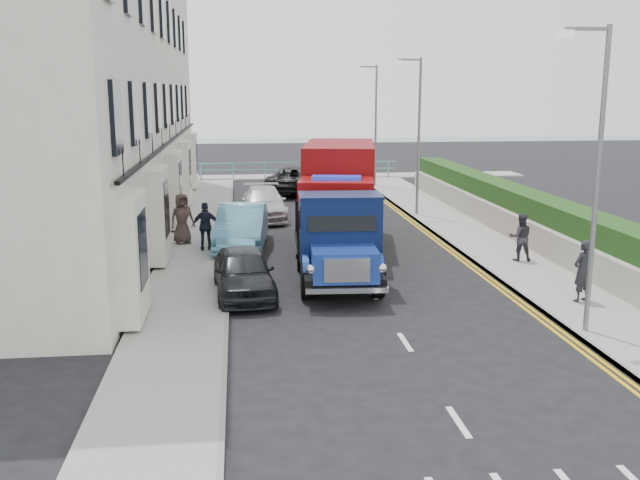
% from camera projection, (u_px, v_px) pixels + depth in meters
% --- Properties ---
extents(ground, '(120.00, 120.00, 0.00)m').
position_uv_depth(ground, '(387.00, 315.00, 18.14)').
color(ground, black).
rests_on(ground, ground).
extents(pavement_west, '(2.40, 38.00, 0.12)m').
position_uv_depth(pavement_west, '(199.00, 244.00, 26.29)').
color(pavement_west, gray).
rests_on(pavement_west, ground).
extents(pavement_east, '(2.60, 38.00, 0.12)m').
position_uv_depth(pavement_east, '(474.00, 237.00, 27.46)').
color(pavement_east, gray).
rests_on(pavement_east, ground).
extents(promenade, '(30.00, 2.50, 0.12)m').
position_uv_depth(promenade, '(295.00, 177.00, 46.31)').
color(promenade, gray).
rests_on(promenade, ground).
extents(sea_plane, '(120.00, 120.00, 0.00)m').
position_uv_depth(sea_plane, '(272.00, 143.00, 76.45)').
color(sea_plane, slate).
rests_on(sea_plane, ground).
extents(terrace_west, '(6.31, 30.20, 14.25)m').
position_uv_depth(terrace_west, '(89.00, 50.00, 28.23)').
color(terrace_west, white).
rests_on(terrace_west, ground).
extents(garden_east, '(1.45, 28.00, 1.75)m').
position_uv_depth(garden_east, '(523.00, 215.00, 27.50)').
color(garden_east, '#B2AD9E').
rests_on(garden_east, ground).
extents(seafront_railing, '(13.00, 0.08, 1.11)m').
position_uv_depth(seafront_railing, '(296.00, 170.00, 45.42)').
color(seafront_railing, '#59B2A5').
rests_on(seafront_railing, ground).
extents(lamp_near, '(1.23, 0.18, 7.00)m').
position_uv_depth(lamp_near, '(593.00, 164.00, 15.83)').
color(lamp_near, slate).
rests_on(lamp_near, ground).
extents(lamp_mid, '(1.23, 0.18, 7.00)m').
position_uv_depth(lamp_mid, '(416.00, 127.00, 31.38)').
color(lamp_mid, slate).
rests_on(lamp_mid, ground).
extents(lamp_far, '(1.23, 0.18, 7.00)m').
position_uv_depth(lamp_far, '(374.00, 118.00, 41.10)').
color(lamp_far, slate).
rests_on(lamp_far, ground).
extents(bedford_lorry, '(2.57, 5.88, 2.73)m').
position_uv_depth(bedford_lorry, '(339.00, 246.00, 20.34)').
color(bedford_lorry, black).
rests_on(bedford_lorry, ground).
extents(red_lorry, '(3.57, 7.40, 3.72)m').
position_uv_depth(red_lorry, '(339.00, 193.00, 25.55)').
color(red_lorry, black).
rests_on(red_lorry, ground).
extents(parked_car_front, '(1.87, 4.06, 1.35)m').
position_uv_depth(parked_car_front, '(244.00, 272.00, 19.72)').
color(parked_car_front, black).
rests_on(parked_car_front, ground).
extents(parked_car_mid, '(2.09, 4.89, 1.57)m').
position_uv_depth(parked_car_mid, '(242.00, 227.00, 25.66)').
color(parked_car_mid, '#60ADCF').
rests_on(parked_car_mid, ground).
extents(parked_car_rear, '(2.00, 4.77, 1.38)m').
position_uv_depth(parked_car_rear, '(263.00, 203.00, 31.58)').
color(parked_car_rear, silver).
rests_on(parked_car_rear, ground).
extents(seafront_car_left, '(4.08, 6.06, 1.54)m').
position_uv_depth(seafront_car_left, '(296.00, 180.00, 39.24)').
color(seafront_car_left, black).
rests_on(seafront_car_left, ground).
extents(seafront_car_right, '(2.30, 4.94, 1.64)m').
position_uv_depth(seafront_car_right, '(348.00, 172.00, 42.41)').
color(seafront_car_right, silver).
rests_on(seafront_car_right, ground).
extents(pedestrian_east_near, '(0.72, 0.62, 1.66)m').
position_uv_depth(pedestrian_east_near, '(583.00, 271.00, 18.75)').
color(pedestrian_east_near, black).
rests_on(pedestrian_east_near, pavement_east).
extents(pedestrian_east_far, '(0.85, 0.72, 1.56)m').
position_uv_depth(pedestrian_east_far, '(520.00, 237.00, 23.30)').
color(pedestrian_east_far, '#302C36').
rests_on(pedestrian_east_far, pavement_east).
extents(pedestrian_west_near, '(1.01, 0.48, 1.68)m').
position_uv_depth(pedestrian_west_near, '(206.00, 226.00, 24.82)').
color(pedestrian_west_near, black).
rests_on(pedestrian_west_near, pavement_west).
extents(pedestrian_west_far, '(1.06, 0.91, 1.84)m').
position_uv_depth(pedestrian_west_far, '(182.00, 219.00, 25.87)').
color(pedestrian_west_far, '#3B2F2B').
rests_on(pedestrian_west_far, pavement_west).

